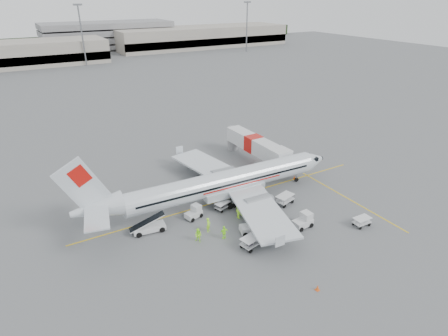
{
  "coord_description": "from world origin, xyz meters",
  "views": [
    {
      "loc": [
        -23.86,
        -38.99,
        26.16
      ],
      "look_at": [
        0.0,
        2.0,
        3.8
      ],
      "focal_mm": 30.0,
      "sensor_mm": 36.0,
      "label": 1
    }
  ],
  "objects_px": {
    "tug_aft": "(193,212)",
    "jet_bridge": "(253,149)",
    "tug_mid": "(250,226)",
    "belt_loader": "(149,222)",
    "aircraft": "(225,168)",
    "tug_fore": "(303,220)"
  },
  "relations": [
    {
      "from": "tug_fore",
      "to": "tug_aft",
      "type": "height_order",
      "value": "tug_fore"
    },
    {
      "from": "jet_bridge",
      "to": "belt_loader",
      "type": "distance_m",
      "value": 25.0
    },
    {
      "from": "aircraft",
      "to": "tug_aft",
      "type": "bearing_deg",
      "value": -161.11
    },
    {
      "from": "belt_loader",
      "to": "tug_fore",
      "type": "height_order",
      "value": "belt_loader"
    },
    {
      "from": "jet_bridge",
      "to": "tug_mid",
      "type": "height_order",
      "value": "jet_bridge"
    },
    {
      "from": "jet_bridge",
      "to": "tug_aft",
      "type": "relative_size",
      "value": 7.86
    },
    {
      "from": "belt_loader",
      "to": "aircraft",
      "type": "bearing_deg",
      "value": 15.69
    },
    {
      "from": "belt_loader",
      "to": "tug_mid",
      "type": "height_order",
      "value": "belt_loader"
    },
    {
      "from": "aircraft",
      "to": "tug_fore",
      "type": "distance_m",
      "value": 12.12
    },
    {
      "from": "tug_aft",
      "to": "jet_bridge",
      "type": "bearing_deg",
      "value": 16.36
    },
    {
      "from": "tug_mid",
      "to": "tug_aft",
      "type": "xyz_separation_m",
      "value": [
        -4.42,
        6.38,
        -0.11
      ]
    },
    {
      "from": "belt_loader",
      "to": "tug_fore",
      "type": "distance_m",
      "value": 18.65
    },
    {
      "from": "belt_loader",
      "to": "tug_aft",
      "type": "distance_m",
      "value": 5.95
    },
    {
      "from": "jet_bridge",
      "to": "belt_loader",
      "type": "height_order",
      "value": "jet_bridge"
    },
    {
      "from": "aircraft",
      "to": "jet_bridge",
      "type": "relative_size",
      "value": 2.14
    },
    {
      "from": "aircraft",
      "to": "tug_mid",
      "type": "bearing_deg",
      "value": -96.45
    },
    {
      "from": "aircraft",
      "to": "jet_bridge",
      "type": "bearing_deg",
      "value": 42.21
    },
    {
      "from": "aircraft",
      "to": "belt_loader",
      "type": "distance_m",
      "value": 12.24
    },
    {
      "from": "belt_loader",
      "to": "jet_bridge",
      "type": "bearing_deg",
      "value": 33.16
    },
    {
      "from": "jet_bridge",
      "to": "aircraft",
      "type": "bearing_deg",
      "value": -141.7
    },
    {
      "from": "tug_mid",
      "to": "tug_aft",
      "type": "relative_size",
      "value": 1.13
    },
    {
      "from": "tug_fore",
      "to": "tug_aft",
      "type": "distance_m",
      "value": 13.65
    }
  ]
}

